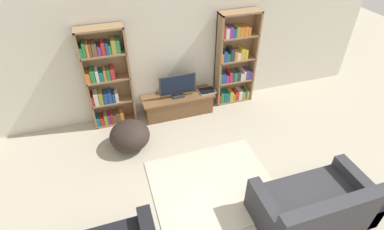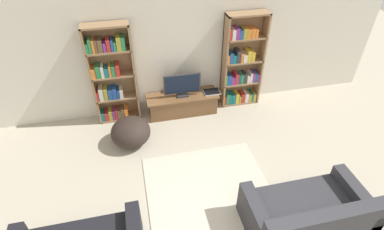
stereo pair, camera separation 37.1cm
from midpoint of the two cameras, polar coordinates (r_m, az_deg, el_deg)
The scene contains 9 objects.
wall_back at distance 6.03m, azimuth -5.97°, elevation 11.97°, with size 8.80×0.06×2.60m.
bookshelf_left at distance 5.92m, azimuth -17.78°, elevation 6.40°, with size 0.83×0.30×2.01m.
bookshelf_right at distance 6.42m, azimuth 6.41°, elevation 9.86°, with size 0.83×0.30×2.01m.
tv_stand at distance 6.33m, azimuth -4.34°, elevation 2.01°, with size 1.49×0.49×0.43m.
television at distance 6.05m, azimuth -4.50°, elevation 5.60°, with size 0.75×0.16×0.50m.
laptop at distance 6.32m, azimuth 1.15°, elevation 4.57°, with size 0.34×0.26×0.03m.
area_rug at distance 4.99m, azimuth 1.86°, elevation -13.38°, with size 1.96×1.70×0.02m.
couch_right_sofa at distance 4.68m, azimuth 20.09°, elevation -16.18°, with size 1.65×0.93×0.80m.
beanbag_ottoman at distance 5.61m, azimuth -13.63°, elevation -3.90°, with size 0.73×0.73×0.52m, color #2D231E.
Camera 1 is at (-1.26, -1.06, 3.88)m, focal length 28.00 mm.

